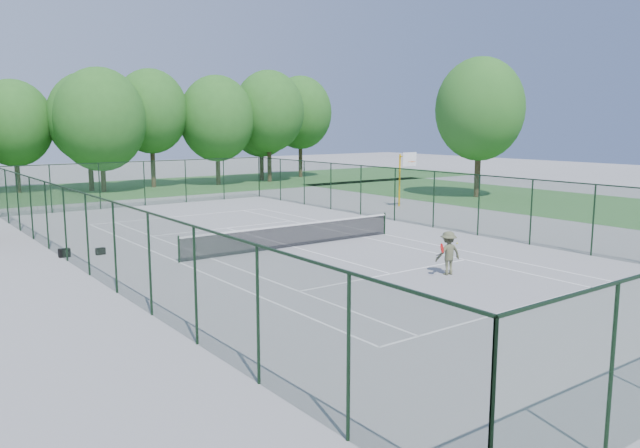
# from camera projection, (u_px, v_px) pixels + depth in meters

# --- Properties ---
(ground) EXTENTS (140.00, 140.00, 0.00)m
(ground) POSITION_uv_depth(u_px,v_px,m) (294.00, 247.00, 28.05)
(ground) COLOR gray
(ground) RESTS_ON ground
(grass_far) EXTENTS (80.00, 16.00, 0.01)m
(grass_far) POSITION_uv_depth(u_px,v_px,m) (92.00, 191.00, 51.88)
(grass_far) COLOR #376F31
(grass_far) RESTS_ON ground
(grass_side) EXTENTS (14.00, 40.00, 0.01)m
(grass_side) POSITION_uv_depth(u_px,v_px,m) (536.00, 200.00, 45.31)
(grass_side) COLOR #376F31
(grass_side) RESTS_ON ground
(court_lines) EXTENTS (11.05, 23.85, 0.01)m
(court_lines) POSITION_uv_depth(u_px,v_px,m) (294.00, 247.00, 28.05)
(court_lines) COLOR white
(court_lines) RESTS_ON ground
(tennis_net) EXTENTS (11.08, 0.08, 1.10)m
(tennis_net) POSITION_uv_depth(u_px,v_px,m) (294.00, 234.00, 27.96)
(tennis_net) COLOR black
(tennis_net) RESTS_ON ground
(fence_enclosure) EXTENTS (18.05, 36.05, 3.02)m
(fence_enclosure) POSITION_uv_depth(u_px,v_px,m) (293.00, 213.00, 27.81)
(fence_enclosure) COLOR #1F3D24
(fence_enclosure) RESTS_ON ground
(tree_line_far) EXTENTS (39.40, 6.40, 9.70)m
(tree_line_far) POSITION_uv_depth(u_px,v_px,m) (88.00, 118.00, 50.94)
(tree_line_far) COLOR #433421
(tree_line_far) RESTS_ON ground
(basketball_goal) EXTENTS (1.20, 1.43, 3.65)m
(basketball_goal) POSITION_uv_depth(u_px,v_px,m) (405.00, 169.00, 41.22)
(basketball_goal) COLOR #EEA906
(basketball_goal) RESTS_ON ground
(tree_side) EXTENTS (6.58, 6.58, 10.42)m
(tree_side) POSITION_uv_depth(u_px,v_px,m) (480.00, 109.00, 46.36)
(tree_side) COLOR #433421
(tree_side) RESTS_ON ground
(sports_bag_a) EXTENTS (0.45, 0.27, 0.36)m
(sports_bag_a) POSITION_uv_depth(u_px,v_px,m) (64.00, 253.00, 25.87)
(sports_bag_a) COLOR black
(sports_bag_a) RESTS_ON ground
(sports_bag_b) EXTENTS (0.38, 0.25, 0.29)m
(sports_bag_b) POSITION_uv_depth(u_px,v_px,m) (100.00, 251.00, 26.36)
(sports_bag_b) COLOR black
(sports_bag_b) RESTS_ON ground
(tennis_player) EXTENTS (1.85, 0.89, 1.61)m
(tennis_player) POSITION_uv_depth(u_px,v_px,m) (448.00, 253.00, 22.77)
(tennis_player) COLOR #53553B
(tennis_player) RESTS_ON ground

